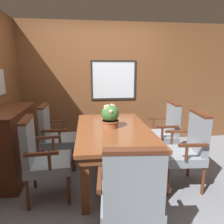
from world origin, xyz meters
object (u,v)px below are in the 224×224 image
(sideboard_cabinet, at_px, (13,143))
(chair_head_near, at_px, (131,196))
(chair_left_near, at_px, (41,155))
(potted_plant, at_px, (110,116))
(chair_right_near, at_px, (187,147))
(dining_table, at_px, (113,134))
(chair_left_far, at_px, (54,134))
(chair_right_far, at_px, (165,130))

(sideboard_cabinet, bearing_deg, chair_head_near, -46.00)
(chair_left_near, height_order, potted_plant, potted_plant)
(potted_plant, bearing_deg, chair_right_near, -23.65)
(dining_table, bearing_deg, chair_right_near, -22.21)
(chair_right_near, height_order, potted_plant, potted_plant)
(dining_table, relative_size, chair_head_near, 1.69)
(chair_left_far, xyz_separation_m, chair_right_near, (1.82, -0.77, 0.00))
(chair_right_near, bearing_deg, potted_plant, -108.91)
(chair_left_far, relative_size, chair_head_near, 1.00)
(chair_right_far, xyz_separation_m, chair_left_near, (-1.83, -0.77, 0.00))
(chair_left_far, bearing_deg, chair_left_near, 178.03)
(potted_plant, xyz_separation_m, sideboard_cabinet, (-1.41, 0.15, -0.39))
(chair_right_far, distance_m, potted_plant, 1.06)
(chair_right_far, xyz_separation_m, chair_head_near, (-0.94, -1.65, 0.00))
(chair_head_near, distance_m, sideboard_cabinet, 2.05)
(chair_right_far, relative_size, chair_right_near, 1.00)
(chair_left_far, height_order, chair_head_near, same)
(chair_right_near, bearing_deg, chair_right_far, -174.07)
(potted_plant, height_order, sideboard_cabinet, potted_plant)
(chair_head_near, bearing_deg, sideboard_cabinet, -40.61)
(chair_left_near, bearing_deg, chair_right_far, -71.72)
(chair_right_near, bearing_deg, sideboard_cabinet, -98.76)
(chair_right_near, bearing_deg, chair_head_near, -41.69)
(sideboard_cabinet, bearing_deg, potted_plant, -5.93)
(chair_head_near, relative_size, chair_right_near, 1.00)
(chair_left_near, bearing_deg, sideboard_cabinet, 36.93)
(chair_left_near, height_order, chair_right_near, same)
(chair_left_near, bearing_deg, dining_table, -70.71)
(dining_table, bearing_deg, sideboard_cabinet, 172.49)
(sideboard_cabinet, bearing_deg, chair_right_far, 4.30)
(chair_left_near, relative_size, chair_head_near, 1.00)
(chair_left_near, xyz_separation_m, potted_plant, (0.88, 0.45, 0.34))
(chair_left_near, bearing_deg, chair_head_near, -139.12)
(chair_left_near, relative_size, chair_left_far, 1.00)
(chair_left_near, distance_m, chair_right_near, 1.85)
(dining_table, distance_m, chair_left_near, 1.01)
(chair_right_far, relative_size, chair_left_near, 1.00)
(chair_right_near, distance_m, sideboard_cabinet, 2.44)
(chair_left_near, bearing_deg, potted_plant, -67.44)
(dining_table, xyz_separation_m, chair_head_near, (-0.02, -1.28, -0.08))
(chair_head_near, bearing_deg, dining_table, -85.55)
(chair_left_near, height_order, sideboard_cabinet, chair_left_near)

